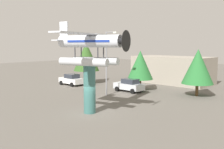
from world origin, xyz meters
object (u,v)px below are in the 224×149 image
at_px(tree_west, 86,57).
at_px(tree_center_back, 198,67).
at_px(floatplane_monument, 90,47).
at_px(streetlight_primary, 107,59).
at_px(car_near_white, 71,80).
at_px(car_mid_silver, 129,85).
at_px(tree_east, 140,65).
at_px(storefront_building, 172,70).
at_px(display_pedestal, 90,89).

distance_m(tree_west, tree_center_back, 18.12).
xyz_separation_m(floatplane_monument, tree_west, (-14.43, 12.02, -1.74)).
bearing_deg(tree_center_back, streetlight_primary, -138.51).
relative_size(tree_west, tree_center_back, 1.16).
distance_m(floatplane_monument, car_near_white, 17.85).
bearing_deg(car_mid_silver, tree_west, -6.57).
bearing_deg(tree_east, car_mid_silver, -95.24).
distance_m(storefront_building, tree_east, 9.08).
relative_size(car_mid_silver, tree_east, 0.77).
height_order(tree_east, tree_center_back, tree_center_back).
bearing_deg(car_mid_silver, tree_east, -95.24).
distance_m(floatplane_monument, streetlight_primary, 8.60).
relative_size(floatplane_monument, streetlight_primary, 1.31).
relative_size(streetlight_primary, tree_west, 1.17).
relative_size(storefront_building, tree_center_back, 2.18).
xyz_separation_m(car_near_white, car_mid_silver, (10.11, 1.91, 0.00)).
bearing_deg(floatplane_monument, car_mid_silver, 96.20).
distance_m(floatplane_monument, storefront_building, 22.75).
height_order(car_mid_silver, tree_west, tree_west).
height_order(display_pedestal, car_mid_silver, display_pedestal).
bearing_deg(car_mid_silver, tree_center_back, -156.59).
height_order(floatplane_monument, car_mid_silver, floatplane_monument).
bearing_deg(car_near_white, tree_west, -91.71).
distance_m(car_mid_silver, streetlight_primary, 5.34).
bearing_deg(storefront_building, car_mid_silver, -89.79).
relative_size(floatplane_monument, tree_center_back, 1.79).
height_order(tree_west, tree_east, tree_west).
relative_size(floatplane_monument, storefront_building, 0.82).
xyz_separation_m(car_near_white, tree_center_back, (18.05, 5.35, 2.75)).
xyz_separation_m(floatplane_monument, tree_east, (-4.22, 12.99, -2.62)).
distance_m(display_pedestal, floatplane_monument, 3.89).
bearing_deg(streetlight_primary, tree_east, 85.23).
bearing_deg(tree_center_back, tree_west, -172.76).
bearing_deg(floatplane_monument, car_near_white, 132.45).
bearing_deg(storefront_building, display_pedestal, -78.87).
bearing_deg(floatplane_monument, tree_east, 92.11).
bearing_deg(car_mid_silver, display_pedestal, 111.46).
xyz_separation_m(display_pedestal, floatplane_monument, (0.13, 0.04, 3.89)).
relative_size(car_mid_silver, tree_center_back, 0.73).
relative_size(streetlight_primary, tree_east, 1.43).
xyz_separation_m(floatplane_monument, car_near_white, (-14.53, 8.96, -5.23)).
bearing_deg(display_pedestal, tree_center_back, 75.73).
distance_m(car_near_white, tree_west, 4.64).
relative_size(display_pedestal, car_near_white, 1.06).
relative_size(car_mid_silver, tree_west, 0.63).
height_order(floatplane_monument, storefront_building, floatplane_monument).
xyz_separation_m(car_mid_silver, storefront_building, (-0.04, 11.09, 1.30)).
bearing_deg(storefront_building, floatplane_monument, -78.54).
bearing_deg(tree_west, streetlight_primary, -27.25).
distance_m(display_pedestal, tree_center_back, 14.87).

